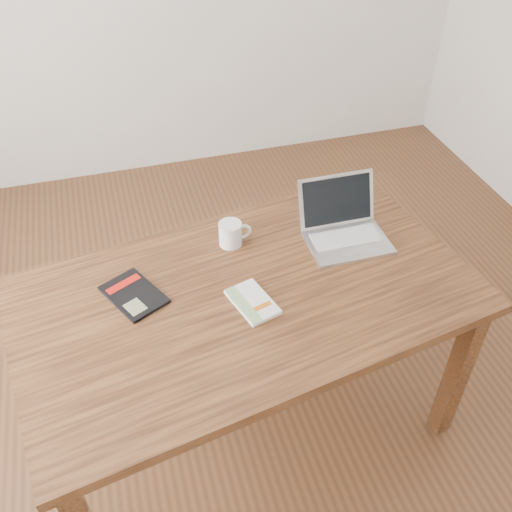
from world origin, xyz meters
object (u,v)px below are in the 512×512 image
object	(u,v)px
black_guidebook	(134,294)
laptop	(344,227)
white_guidebook	(253,302)
desk	(247,311)
coffee_mug	(231,233)

from	to	relation	value
black_guidebook	laptop	world-z (taller)	laptop
white_guidebook	laptop	bearing A→B (deg)	14.13
white_guidebook	black_guidebook	distance (m)	0.40
desk	black_guidebook	distance (m)	0.39
coffee_mug	white_guidebook	bearing A→B (deg)	-92.46
white_guidebook	coffee_mug	xyz separation A→B (m)	(0.01, 0.32, 0.04)
black_guidebook	laptop	xyz separation A→B (m)	(0.79, 0.10, 0.04)
black_guidebook	laptop	distance (m)	0.80
white_guidebook	laptop	xyz separation A→B (m)	(0.42, 0.24, 0.04)
coffee_mug	black_guidebook	bearing A→B (deg)	-155.81
coffee_mug	laptop	bearing A→B (deg)	-10.84
black_guidebook	desk	bearing A→B (deg)	-40.70
black_guidebook	white_guidebook	bearing A→B (deg)	-48.29
white_guidebook	laptop	size ratio (longest dim) A/B	0.70
desk	black_guidebook	xyz separation A→B (m)	(-0.37, 0.09, 0.10)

